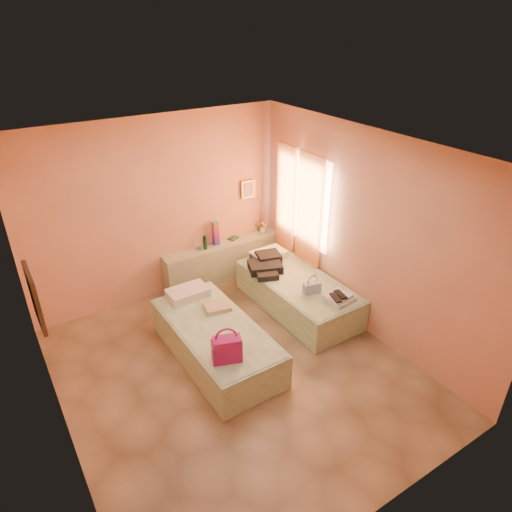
{
  "coord_description": "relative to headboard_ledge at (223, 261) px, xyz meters",
  "views": [
    {
      "loc": [
        -2.14,
        -3.81,
        4.02
      ],
      "look_at": [
        0.83,
        0.85,
        1.04
      ],
      "focal_mm": 32.0,
      "sensor_mm": 36.0,
      "label": 1
    }
  ],
  "objects": [
    {
      "name": "blue_handbag",
      "position": [
        0.47,
        -1.75,
        0.25
      ],
      "size": [
        0.26,
        0.15,
        0.16
      ],
      "primitive_type": "cube",
      "rotation": [
        0.0,
        0.0,
        -0.19
      ],
      "color": "#3A578D",
      "rests_on": "bed_right"
    },
    {
      "name": "headboard_ledge",
      "position": [
        0.0,
        0.0,
        0.0
      ],
      "size": [
        2.05,
        0.3,
        0.65
      ],
      "primitive_type": "cube",
      "color": "#A7B393",
      "rests_on": "ground"
    },
    {
      "name": "flower_vase",
      "position": [
        0.83,
        0.05,
        0.44
      ],
      "size": [
        0.24,
        0.24,
        0.23
      ],
      "primitive_type": "cube",
      "rotation": [
        0.0,
        0.0,
        -0.44
      ],
      "color": "silver",
      "rests_on": "headboard_ledge"
    },
    {
      "name": "towel_stack",
      "position": [
        0.67,
        -2.13,
        0.23
      ],
      "size": [
        0.38,
        0.34,
        0.1
      ],
      "primitive_type": "cube",
      "rotation": [
        0.0,
        0.0,
        0.12
      ],
      "color": "white",
      "rests_on": "bed_right"
    },
    {
      "name": "small_dish",
      "position": [
        -0.38,
        0.03,
        0.34
      ],
      "size": [
        0.14,
        0.14,
        0.03
      ],
      "primitive_type": "cylinder",
      "rotation": [
        0.0,
        0.0,
        0.32
      ],
      "color": "#4A886A",
      "rests_on": "headboard_ledge"
    },
    {
      "name": "sandal_pair",
      "position": [
        0.61,
        -2.16,
        0.29
      ],
      "size": [
        0.23,
        0.27,
        0.02
      ],
      "primitive_type": "cube",
      "rotation": [
        0.0,
        0.0,
        -0.28
      ],
      "color": "black",
      "rests_on": "towel_stack"
    },
    {
      "name": "magenta_handbag",
      "position": [
        -1.23,
        -2.33,
        0.33
      ],
      "size": [
        0.38,
        0.29,
        0.31
      ],
      "primitive_type": "cube",
      "rotation": [
        0.0,
        0.0,
        -0.34
      ],
      "color": "#A11365",
      "rests_on": "bed_left"
    },
    {
      "name": "room_walls",
      "position": [
        -0.77,
        -1.53,
        1.46
      ],
      "size": [
        4.02,
        4.51,
        2.81
      ],
      "color": "#E59F7A",
      "rests_on": "ground"
    },
    {
      "name": "bed_right",
      "position": [
        0.52,
        -1.37,
        -0.08
      ],
      "size": [
        0.92,
        2.01,
        0.5
      ],
      "primitive_type": "cube",
      "rotation": [
        0.0,
        0.0,
        0.01
      ],
      "color": "beige",
      "rests_on": "ground"
    },
    {
      "name": "ground",
      "position": [
        -0.98,
        -2.1,
        -0.33
      ],
      "size": [
        4.5,
        4.5,
        0.0
      ],
      "primitive_type": "plane",
      "color": "#9F845F",
      "rests_on": "ground"
    },
    {
      "name": "green_book",
      "position": [
        0.25,
        0.07,
        0.34
      ],
      "size": [
        0.19,
        0.17,
        0.03
      ],
      "primitive_type": "cube",
      "rotation": [
        0.0,
        0.0,
        0.42
      ],
      "color": "#2A4F30",
      "rests_on": "headboard_ledge"
    },
    {
      "name": "khaki_garment",
      "position": [
        -0.84,
        -1.38,
        0.2
      ],
      "size": [
        0.39,
        0.34,
        0.06
      ],
      "primitive_type": "cube",
      "rotation": [
        0.0,
        0.0,
        -0.22
      ],
      "color": "tan",
      "rests_on": "bed_left"
    },
    {
      "name": "water_bottle",
      "position": [
        -0.31,
        -0.0,
        0.44
      ],
      "size": [
        0.07,
        0.07,
        0.23
      ],
      "primitive_type": "cylinder",
      "rotation": [
        0.0,
        0.0,
        0.06
      ],
      "color": "#163D23",
      "rests_on": "headboard_ledge"
    },
    {
      "name": "bed_left",
      "position": [
        -1.05,
        -1.7,
        -0.08
      ],
      "size": [
        0.92,
        2.01,
        0.5
      ],
      "primitive_type": "cube",
      "rotation": [
        0.0,
        0.0,
        0.01
      ],
      "color": "beige",
      "rests_on": "ground"
    },
    {
      "name": "rainbow_box",
      "position": [
        -0.09,
        0.05,
        0.52
      ],
      "size": [
        0.09,
        0.09,
        0.4
      ],
      "primitive_type": "cube",
      "rotation": [
        0.0,
        0.0,
        0.05
      ],
      "color": "#A11365",
      "rests_on": "headboard_ledge"
    },
    {
      "name": "clothes_pile",
      "position": [
        0.31,
        -0.88,
        0.26
      ],
      "size": [
        0.69,
        0.69,
        0.16
      ],
      "primitive_type": "cube",
      "rotation": [
        0.0,
        0.0,
        -0.35
      ],
      "color": "black",
      "rests_on": "bed_right"
    }
  ]
}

